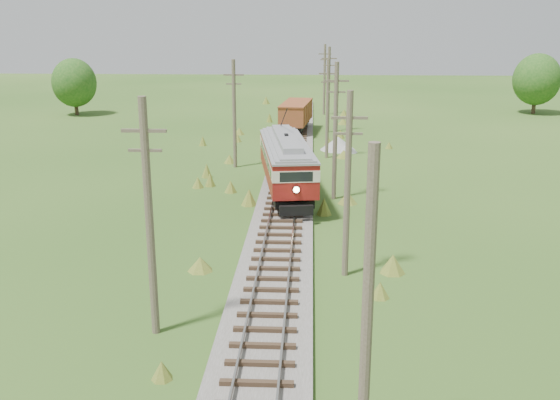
{
  "coord_description": "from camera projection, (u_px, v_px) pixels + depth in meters",
  "views": [
    {
      "loc": [
        1.63,
        -9.27,
        11.5
      ],
      "look_at": [
        0.0,
        23.0,
        2.17
      ],
      "focal_mm": 40.0,
      "sensor_mm": 36.0,
      "label": 1
    }
  ],
  "objects": [
    {
      "name": "utility_pole_r_4",
      "position": [
        328.0,
        108.0,
        53.04
      ],
      "size": [
        1.6,
        0.3,
        8.4
      ],
      "color": "brown",
      "rests_on": "ground"
    },
    {
      "name": "tree_mid_a",
      "position": [
        74.0,
        83.0,
        77.66
      ],
      "size": [
        5.46,
        5.46,
        7.03
      ],
      "color": "#38281C",
      "rests_on": "ground"
    },
    {
      "name": "gravel_pile",
      "position": [
        339.0,
        144.0,
        57.21
      ],
      "size": [
        3.37,
        3.57,
        1.23
      ],
      "color": "gray",
      "rests_on": "ground"
    },
    {
      "name": "utility_pole_r_6",
      "position": [
        324.0,
        79.0,
        77.94
      ],
      "size": [
        1.6,
        0.3,
        8.7
      ],
      "color": "brown",
      "rests_on": "ground"
    },
    {
      "name": "railbed_main",
      "position": [
        288.0,
        184.0,
        44.74
      ],
      "size": [
        3.6,
        96.0,
        0.57
      ],
      "color": "#605B54",
      "rests_on": "ground"
    },
    {
      "name": "streetcar",
      "position": [
        286.0,
        160.0,
        41.43
      ],
      "size": [
        4.43,
        12.2,
        5.52
      ],
      "rotation": [
        0.0,
        0.0,
        0.14
      ],
      "color": "black",
      "rests_on": "ground"
    },
    {
      "name": "utility_pole_l_a",
      "position": [
        149.0,
        217.0,
        22.6
      ],
      "size": [
        1.6,
        0.3,
        9.0
      ],
      "color": "brown",
      "rests_on": "ground"
    },
    {
      "name": "utility_pole_r_1",
      "position": [
        367.0,
        315.0,
        15.6
      ],
      "size": [
        0.3,
        0.3,
        8.8
      ],
      "color": "brown",
      "rests_on": "ground"
    },
    {
      "name": "utility_pole_r_3",
      "position": [
        335.0,
        130.0,
        40.48
      ],
      "size": [
        1.6,
        0.3,
        9.0
      ],
      "color": "brown",
      "rests_on": "ground"
    },
    {
      "name": "utility_pole_l_b",
      "position": [
        234.0,
        113.0,
        49.54
      ],
      "size": [
        1.6,
        0.3,
        8.6
      ],
      "color": "brown",
      "rests_on": "ground"
    },
    {
      "name": "utility_pole_r_5",
      "position": [
        329.0,
        89.0,
        65.43
      ],
      "size": [
        1.6,
        0.3,
        8.9
      ],
      "color": "brown",
      "rests_on": "ground"
    },
    {
      "name": "tree_mid_b",
      "position": [
        537.0,
        79.0,
        78.6
      ],
      "size": [
        5.88,
        5.88,
        7.57
      ],
      "color": "#38281C",
      "rests_on": "ground"
    },
    {
      "name": "gondola",
      "position": [
        296.0,
        114.0,
        65.77
      ],
      "size": [
        3.51,
        8.32,
        2.68
      ],
      "rotation": [
        0.0,
        0.0,
        -0.11
      ],
      "color": "black",
      "rests_on": "ground"
    },
    {
      "name": "utility_pole_r_2",
      "position": [
        347.0,
        184.0,
        28.05
      ],
      "size": [
        1.6,
        0.3,
        8.6
      ],
      "color": "brown",
      "rests_on": "ground"
    }
  ]
}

